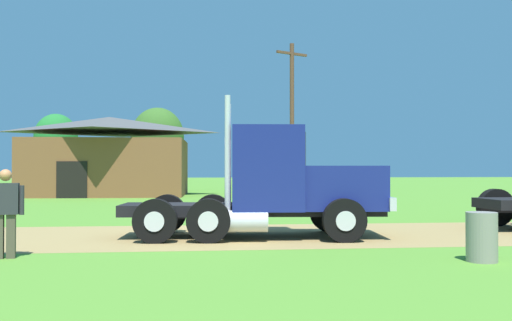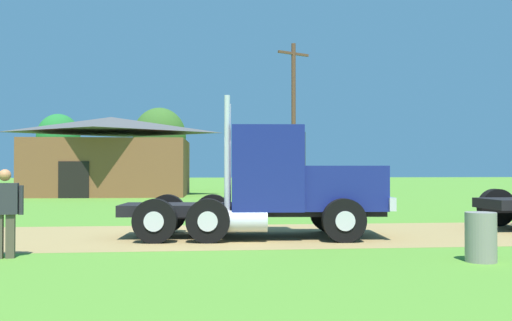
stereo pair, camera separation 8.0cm
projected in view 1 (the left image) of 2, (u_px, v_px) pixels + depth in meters
The scene contains 9 objects.
ground_plane at pixel (225, 235), 14.76m from camera, with size 200.00×200.00×0.00m, color #538C2C.
dirt_track at pixel (225, 235), 14.76m from camera, with size 120.00×5.47×0.01m, color #9B814B.
truck_foreground_white at pixel (280, 186), 14.46m from camera, with size 6.86×2.97×3.52m.
visitor_walking_mid at pixel (5, 209), 10.99m from camera, with size 0.68×0.34×1.74m.
steel_barrel at pixel (482, 237), 10.59m from camera, with size 0.57×0.57×0.93m, color gray.
shed_building at pixel (109, 158), 37.27m from camera, with size 10.74×7.92×5.19m.
utility_pole_near at pixel (292, 116), 33.61m from camera, with size 2.02×1.14×9.24m.
tree_left at pixel (56, 137), 53.00m from camera, with size 3.98×3.98×6.94m.
tree_mid at pixel (158, 137), 44.96m from camera, with size 4.19×4.19×6.64m.
Camera 1 is at (-0.74, -14.79, 1.74)m, focal length 39.59 mm.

